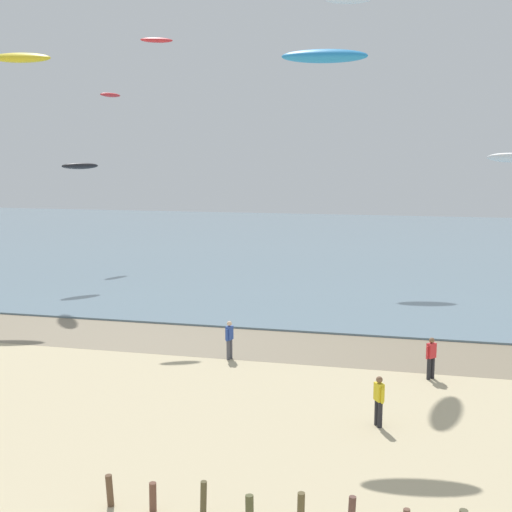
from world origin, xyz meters
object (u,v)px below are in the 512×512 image
object	(u,v)px
kite_aloft_13	(110,95)
kite_aloft_5	(157,40)
person_mid_beach	(431,357)
person_by_waterline	(379,400)
person_nearest_camera	(229,339)
kite_aloft_9	(21,58)
kite_aloft_8	(512,158)
kite_aloft_1	(325,56)
kite_aloft_12	(80,166)

from	to	relation	value
kite_aloft_13	kite_aloft_5	bearing A→B (deg)	-124.79
person_mid_beach	person_by_waterline	world-z (taller)	same
person_nearest_camera	kite_aloft_13	bearing A→B (deg)	124.21
kite_aloft_9	person_by_waterline	bearing A→B (deg)	130.23
person_mid_beach	kite_aloft_8	world-z (taller)	kite_aloft_8
person_nearest_camera	kite_aloft_8	world-z (taller)	kite_aloft_8
kite_aloft_8	kite_aloft_13	size ratio (longest dim) A/B	1.66
kite_aloft_8	kite_aloft_9	size ratio (longest dim) A/B	0.99
person_by_waterline	kite_aloft_5	size ratio (longest dim) A/B	0.95
person_nearest_camera	kite_aloft_1	xyz separation A→B (m)	(4.28, -1.80, 11.66)
kite_aloft_9	person_mid_beach	bearing A→B (deg)	142.02
person_nearest_camera	kite_aloft_9	xyz separation A→B (m)	(-15.68, 9.65, 13.82)
person_mid_beach	kite_aloft_1	bearing A→B (deg)	-166.02
kite_aloft_5	kite_aloft_12	xyz separation A→B (m)	(-8.37, 6.34, -7.10)
person_by_waterline	kite_aloft_8	distance (m)	30.92
kite_aloft_9	kite_aloft_13	distance (m)	16.58
person_nearest_camera	person_mid_beach	xyz separation A→B (m)	(8.59, -0.73, 0.00)
person_nearest_camera	kite_aloft_13	world-z (taller)	kite_aloft_13
person_mid_beach	person_by_waterline	distance (m)	5.64
person_nearest_camera	person_by_waterline	size ratio (longest dim) A/B	1.00
kite_aloft_5	kite_aloft_12	distance (m)	12.68
kite_aloft_9	kite_aloft_13	size ratio (longest dim) A/B	1.67
kite_aloft_13	kite_aloft_12	bearing A→B (deg)	-143.71
kite_aloft_1	kite_aloft_13	world-z (taller)	kite_aloft_13
kite_aloft_1	kite_aloft_13	distance (m)	35.56
kite_aloft_1	kite_aloft_5	world-z (taller)	kite_aloft_5
kite_aloft_5	kite_aloft_8	size ratio (longest dim) A/B	0.50
kite_aloft_5	kite_aloft_8	world-z (taller)	kite_aloft_5
person_mid_beach	kite_aloft_1	distance (m)	12.48
kite_aloft_9	kite_aloft_5	bearing A→B (deg)	161.04
kite_aloft_5	kite_aloft_9	xyz separation A→B (m)	(-8.99, 0.65, -0.58)
kite_aloft_5	kite_aloft_12	world-z (taller)	kite_aloft_5
person_mid_beach	kite_aloft_13	distance (m)	39.79
kite_aloft_1	kite_aloft_5	xyz separation A→B (m)	(-10.98, 10.81, 2.73)
kite_aloft_8	kite_aloft_13	xyz separation A→B (m)	(-31.91, 3.19, 5.22)
person_by_waterline	kite_aloft_13	xyz separation A→B (m)	(-24.57, 32.17, 13.08)
kite_aloft_5	person_nearest_camera	bearing A→B (deg)	102.78
kite_aloft_5	kite_aloft_1	bearing A→B (deg)	111.60
person_nearest_camera	kite_aloft_8	distance (m)	28.06
person_nearest_camera	kite_aloft_12	xyz separation A→B (m)	(-15.07, 15.34, 7.29)
person_by_waterline	kite_aloft_1	world-z (taller)	kite_aloft_1
kite_aloft_1	kite_aloft_13	xyz separation A→B (m)	(-22.02, 27.89, 1.42)
person_by_waterline	kite_aloft_5	world-z (taller)	kite_aloft_5
person_nearest_camera	kite_aloft_1	world-z (taller)	kite_aloft_1
kite_aloft_9	kite_aloft_12	bearing A→B (deg)	-111.02
person_mid_beach	person_by_waterline	xyz separation A→B (m)	(-1.75, -5.36, 0.00)
kite_aloft_8	kite_aloft_13	world-z (taller)	kite_aloft_13
kite_aloft_8	person_by_waterline	bearing A→B (deg)	-79.19
person_mid_beach	kite_aloft_9	distance (m)	29.80
kite_aloft_1	kite_aloft_12	xyz separation A→B (m)	(-19.35, 17.15, -4.37)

